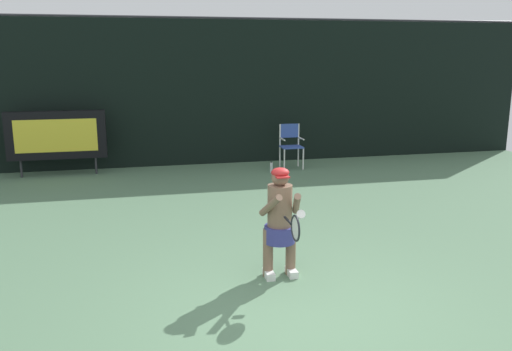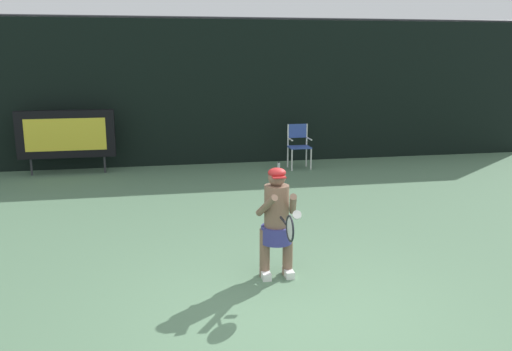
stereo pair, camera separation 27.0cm
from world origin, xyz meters
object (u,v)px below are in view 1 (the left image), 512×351
object	(u,v)px
umpire_chair	(291,143)
tennis_player	(280,219)
scoreboard	(57,135)
water_bottle	(271,167)
tennis_racket	(295,228)

from	to	relation	value
umpire_chair	tennis_player	size ratio (longest dim) A/B	0.76
scoreboard	tennis_player	world-z (taller)	scoreboard
water_bottle	tennis_player	bearing A→B (deg)	-103.74
scoreboard	water_bottle	distance (m)	5.02
umpire_chair	water_bottle	size ratio (longest dim) A/B	4.08
umpire_chair	tennis_player	bearing A→B (deg)	-107.91
water_bottle	tennis_player	xyz separation A→B (m)	(-1.46, -5.96, 0.63)
water_bottle	tennis_player	world-z (taller)	tennis_player
scoreboard	tennis_player	xyz separation A→B (m)	(3.43, -6.75, -0.19)
water_bottle	tennis_player	distance (m)	6.17
tennis_player	umpire_chair	bearing A→B (deg)	72.09
tennis_player	tennis_racket	world-z (taller)	tennis_player
scoreboard	tennis_racket	xyz separation A→B (m)	(3.43, -7.36, -0.11)
tennis_player	water_bottle	bearing A→B (deg)	76.26
scoreboard	umpire_chair	world-z (taller)	scoreboard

